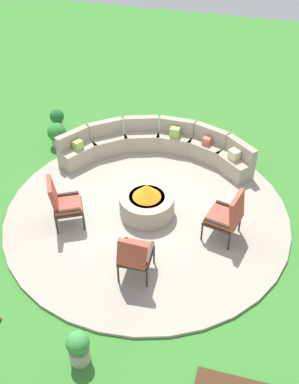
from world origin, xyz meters
The scene contains 10 objects.
ground_plane centered at (0.00, 0.00, 0.00)m, with size 24.00×24.00×0.00m, color #387A2D.
patio_circle centered at (0.00, 0.00, 0.03)m, with size 5.67×5.67×0.06m, color #9E9384.
fire_pit centered at (0.00, 0.00, 0.34)m, with size 1.09×1.09×0.72m.
curved_stone_bench centered at (-0.28, 1.94, 0.36)m, with size 4.32×1.78×0.76m.
lounge_chair_front_left centered at (-1.45, -0.70, 0.61)m, with size 0.75×0.74×1.08m.
lounge_chair_front_right centered at (0.23, -1.60, 0.59)m, with size 0.56×0.61×1.02m.
lounge_chair_back_left centered at (1.60, -0.25, 0.61)m, with size 0.73×0.72×1.05m.
potted_plant_0 centered at (-2.74, 1.85, 0.33)m, with size 0.45×0.45×0.60m.
potted_plant_1 centered at (-3.01, 2.50, 0.33)m, with size 0.35×0.35×0.58m.
potted_plant_3 centered at (-0.11, -3.32, 0.33)m, with size 0.35×0.35×0.63m.
Camera 1 is at (1.85, -6.63, 6.37)m, focal length 43.48 mm.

